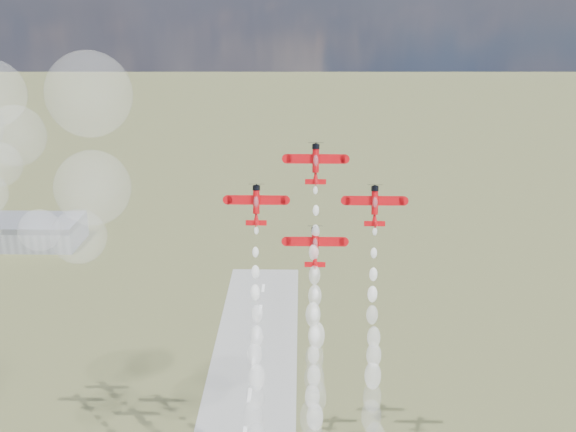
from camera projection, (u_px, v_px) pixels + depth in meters
The scene contains 9 objects.
hangar at pixel (30, 232), 338.20m from camera, with size 50.00×28.00×13.00m.
plane_lead at pixel (316, 163), 146.72m from camera, with size 12.72×5.14×8.86m.
plane_left at pixel (256, 204), 147.35m from camera, with size 12.72×5.14×8.86m.
plane_right at pixel (375, 205), 146.86m from camera, with size 12.72×5.14×8.86m.
plane_slot at pixel (315, 246), 147.49m from camera, with size 12.72×5.14×8.86m.
smoke_trail_lead at pixel (314, 370), 148.54m from camera, with size 5.96×18.17×51.05m.
smoke_trail_left at pixel (255, 411), 149.45m from camera, with size 5.77×17.53×52.00m.
smoke_trail_right at pixel (373, 412), 148.59m from camera, with size 5.47×18.27×52.12m.
drifted_smoke_cloud at pixel (24, 147), 164.73m from camera, with size 55.86×34.14×50.42m.
Camera 1 is at (16.03, -134.26, 124.83)m, focal length 42.00 mm.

